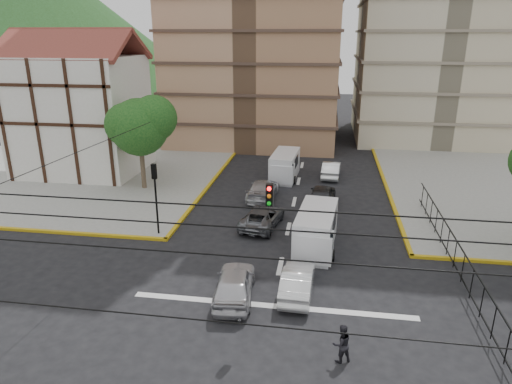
% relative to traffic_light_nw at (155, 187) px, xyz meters
% --- Properties ---
extents(ground, '(160.00, 160.00, 0.00)m').
position_rel_traffic_light_nw_xyz_m(ground, '(7.80, -7.80, -3.11)').
color(ground, black).
rests_on(ground, ground).
extents(sidewalk_nw, '(26.00, 26.00, 0.15)m').
position_rel_traffic_light_nw_xyz_m(sidewalk_nw, '(-12.20, 12.20, -3.04)').
color(sidewalk_nw, gray).
rests_on(sidewalk_nw, ground).
extents(stop_line, '(13.00, 0.40, 0.01)m').
position_rel_traffic_light_nw_xyz_m(stop_line, '(7.80, -6.60, -3.11)').
color(stop_line, silver).
rests_on(stop_line, ground).
extents(tudor_building, '(10.80, 8.05, 12.23)m').
position_rel_traffic_light_nw_xyz_m(tudor_building, '(-11.20, 12.20, 2.14)').
color(tudor_building, silver).
rests_on(tudor_building, ground).
extents(distant_hill, '(70.00, 70.00, 28.00)m').
position_rel_traffic_light_nw_xyz_m(distant_hill, '(-47.20, 62.20, 10.89)').
color(distant_hill, '#224617').
rests_on(distant_hill, ground).
extents(park_fence, '(0.10, 22.50, 1.66)m').
position_rel_traffic_light_nw_xyz_m(park_fence, '(16.80, -3.30, -3.11)').
color(park_fence, black).
rests_on(park_fence, ground).
extents(tree_tudor, '(5.39, 4.40, 7.43)m').
position_rel_traffic_light_nw_xyz_m(tree_tudor, '(-4.10, 8.21, 2.11)').
color(tree_tudor, '#473828').
rests_on(tree_tudor, ground).
extents(traffic_light_nw, '(0.28, 0.22, 4.40)m').
position_rel_traffic_light_nw_xyz_m(traffic_light_nw, '(0.00, 0.00, 0.00)').
color(traffic_light_nw, black).
rests_on(traffic_light_nw, ground).
extents(traffic_light_hanging, '(18.00, 9.12, 0.92)m').
position_rel_traffic_light_nw_xyz_m(traffic_light_hanging, '(7.80, -9.84, 2.79)').
color(traffic_light_hanging, black).
rests_on(traffic_light_hanging, ground).
extents(van_right_lane, '(2.47, 5.25, 2.29)m').
position_rel_traffic_light_nw_xyz_m(van_right_lane, '(9.58, -0.48, -2.00)').
color(van_right_lane, silver).
rests_on(van_right_lane, ground).
extents(van_left_lane, '(2.25, 5.06, 2.23)m').
position_rel_traffic_light_nw_xyz_m(van_left_lane, '(6.54, 12.67, -2.03)').
color(van_left_lane, silver).
rests_on(van_left_lane, ground).
extents(car_silver_front_left, '(2.13, 4.51, 1.49)m').
position_rel_traffic_light_nw_xyz_m(car_silver_front_left, '(5.99, -6.16, -2.37)').
color(car_silver_front_left, '#BCBBC1').
rests_on(car_silver_front_left, ground).
extents(car_white_front_right, '(1.54, 4.10, 1.34)m').
position_rel_traffic_light_nw_xyz_m(car_white_front_right, '(8.88, -5.37, -2.44)').
color(car_white_front_right, silver).
rests_on(car_white_front_right, ground).
extents(car_grey_mid_left, '(2.78, 4.83, 1.27)m').
position_rel_traffic_light_nw_xyz_m(car_grey_mid_left, '(6.10, 2.38, -2.48)').
color(car_grey_mid_left, slate).
rests_on(car_grey_mid_left, ground).
extents(car_silver_rear_left, '(2.14, 4.92, 1.41)m').
position_rel_traffic_light_nw_xyz_m(car_silver_rear_left, '(5.41, 7.59, -2.41)').
color(car_silver_rear_left, '#BBBBC0').
rests_on(car_silver_rear_left, ground).
extents(car_darkgrey_mid_right, '(2.13, 4.51, 1.49)m').
position_rel_traffic_light_nw_xyz_m(car_darkgrey_mid_right, '(9.81, 6.94, -2.37)').
color(car_darkgrey_mid_right, '#28282B').
rests_on(car_darkgrey_mid_right, ground).
extents(car_white_rear_right, '(1.73, 4.25, 1.37)m').
position_rel_traffic_light_nw_xyz_m(car_white_rear_right, '(10.48, 13.84, -2.43)').
color(car_white_rear_right, white).
rests_on(car_white_rear_right, ground).
extents(pedestrian_crosswalk, '(0.94, 0.86, 1.56)m').
position_rel_traffic_light_nw_xyz_m(pedestrian_crosswalk, '(10.82, -9.86, -2.33)').
color(pedestrian_crosswalk, black).
rests_on(pedestrian_crosswalk, ground).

